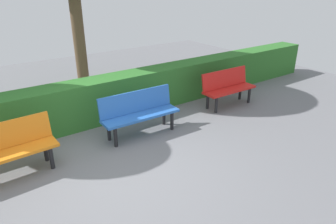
{
  "coord_description": "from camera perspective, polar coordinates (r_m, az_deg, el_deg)",
  "views": [
    {
      "loc": [
        1.79,
        3.86,
        2.86
      ],
      "look_at": [
        -1.3,
        -0.43,
        0.55
      ],
      "focal_mm": 32.57,
      "sensor_mm": 36.0,
      "label": 1
    }
  ],
  "objects": [
    {
      "name": "ground_plane",
      "position": [
        5.13,
        -9.2,
        -10.66
      ],
      "size": [
        16.67,
        16.67,
        0.0
      ],
      "primitive_type": "plane",
      "color": "slate"
    },
    {
      "name": "bench_red",
      "position": [
        7.55,
        11.09,
        4.75
      ],
      "size": [
        1.42,
        0.48,
        0.86
      ],
      "rotation": [
        0.0,
        0.0,
        -0.02
      ],
      "color": "red",
      "rests_on": "ground_plane"
    },
    {
      "name": "hedge_row",
      "position": [
        6.92,
        -9.11,
        3.06
      ],
      "size": [
        12.67,
        0.61,
        0.94
      ],
      "primitive_type": "cube",
      "color": "#2D6B28",
      "rests_on": "ground_plane"
    },
    {
      "name": "bench_blue",
      "position": [
        6.01,
        -5.43,
        0.15
      ],
      "size": [
        1.58,
        0.49,
        0.86
      ],
      "rotation": [
        0.0,
        0.0,
        -0.03
      ],
      "color": "blue",
      "rests_on": "ground_plane"
    },
    {
      "name": "bench_orange",
      "position": [
        5.33,
        -27.53,
        -5.9
      ],
      "size": [
        1.37,
        0.51,
        0.86
      ],
      "rotation": [
        0.0,
        0.0,
        0.04
      ],
      "color": "orange",
      "rests_on": "ground_plane"
    }
  ]
}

